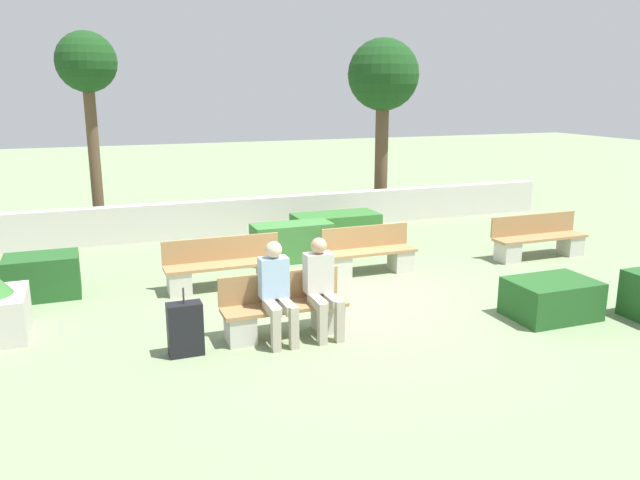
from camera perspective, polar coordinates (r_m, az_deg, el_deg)
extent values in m
plane|color=gray|center=(9.95, 3.52, -5.46)|extent=(60.00, 60.00, 0.00)
cube|color=beige|center=(14.60, -4.88, 2.36)|extent=(14.88, 0.30, 0.81)
cube|color=#A37A4C|center=(8.40, -3.22, -6.15)|extent=(1.70, 0.44, 0.05)
cube|color=#A37A4C|center=(8.55, -3.73, -4.21)|extent=(1.70, 0.04, 0.40)
cube|color=beige|center=(8.33, -7.30, -8.03)|extent=(0.36, 0.40, 0.38)
cube|color=beige|center=(8.67, 0.72, -7.02)|extent=(0.36, 0.40, 0.38)
cube|color=#A37A4C|center=(10.46, -8.69, -2.28)|extent=(1.98, 0.44, 0.05)
cube|color=#A37A4C|center=(10.63, -9.01, -0.78)|extent=(1.98, 0.04, 0.40)
cube|color=beige|center=(10.40, -12.75, -3.81)|extent=(0.36, 0.40, 0.38)
cube|color=beige|center=(10.69, -4.66, -3.02)|extent=(0.36, 0.40, 0.38)
cube|color=#A37A4C|center=(12.97, 19.52, 0.20)|extent=(1.98, 0.44, 0.05)
cube|color=#A37A4C|center=(13.10, 18.92, 1.39)|extent=(1.98, 0.04, 0.40)
cube|color=beige|center=(12.55, 16.78, -1.05)|extent=(0.36, 0.40, 0.38)
cube|color=beige|center=(13.52, 21.92, -0.43)|extent=(0.36, 0.40, 0.38)
cube|color=#A37A4C|center=(11.22, 4.64, -1.07)|extent=(1.70, 0.44, 0.05)
cube|color=#A37A4C|center=(11.38, 4.14, 0.32)|extent=(1.70, 0.04, 0.40)
cube|color=beige|center=(11.04, 1.71, -2.45)|extent=(0.36, 0.40, 0.38)
cube|color=beige|center=(11.55, 7.40, -1.83)|extent=(0.36, 0.40, 0.38)
cube|color=#B2A893|center=(8.12, -4.41, -6.22)|extent=(0.14, 0.46, 0.13)
cube|color=#B2A893|center=(8.17, -3.06, -6.06)|extent=(0.14, 0.46, 0.13)
cube|color=#B2A893|center=(7.99, -4.05, -8.23)|extent=(0.11, 0.11, 0.56)
cube|color=#B2A893|center=(8.05, -2.40, -8.02)|extent=(0.11, 0.11, 0.56)
cube|color=#9EBCE0|center=(8.26, -4.26, -3.42)|extent=(0.38, 0.22, 0.54)
sphere|color=beige|center=(8.14, -4.27, -0.90)|extent=(0.22, 0.22, 0.22)
cube|color=#B2A893|center=(8.31, -0.22, -5.71)|extent=(0.14, 0.46, 0.13)
cube|color=#B2A893|center=(8.37, 1.07, -5.55)|extent=(0.14, 0.46, 0.13)
cube|color=#B2A893|center=(8.17, 0.22, -7.67)|extent=(0.11, 0.11, 0.56)
cube|color=#B2A893|center=(8.26, 1.79, -7.45)|extent=(0.11, 0.11, 0.56)
cube|color=beige|center=(8.45, -0.16, -2.98)|extent=(0.38, 0.22, 0.54)
sphere|color=tan|center=(8.33, -0.11, -0.52)|extent=(0.22, 0.22, 0.22)
cube|color=#33702D|center=(13.60, 1.45, 1.15)|extent=(1.85, 0.86, 0.61)
cube|color=#3D7A38|center=(12.07, -2.57, -0.19)|extent=(1.54, 0.64, 0.73)
cube|color=#235623|center=(10.91, -24.03, -3.04)|extent=(1.12, 0.76, 0.68)
cube|color=#235623|center=(9.72, 20.39, -5.05)|extent=(1.23, 0.87, 0.56)
cube|color=black|center=(8.03, -12.22, -7.96)|extent=(0.43, 0.23, 0.68)
cylinder|color=#333338|center=(7.88, -12.38, -4.99)|extent=(0.02, 0.02, 0.20)
cylinder|color=brown|center=(14.93, -19.92, 7.01)|extent=(0.25, 0.25, 3.46)
sphere|color=#194219|center=(14.86, -20.59, 15.02)|extent=(1.30, 1.30, 1.30)
cylinder|color=brown|center=(16.54, 5.63, 7.70)|extent=(0.34, 0.34, 3.11)
sphere|color=#194219|center=(16.46, 5.80, 14.83)|extent=(1.82, 1.82, 1.82)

